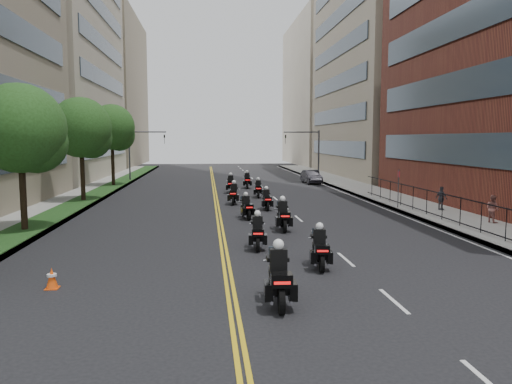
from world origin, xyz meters
TOP-DOWN VIEW (x-y plane):
  - ground at (0.00, 0.00)m, footprint 160.00×160.00m
  - sidewalk_right at (12.00, 25.00)m, footprint 4.00×90.00m
  - sidewalk_left at (-12.00, 25.00)m, footprint 4.00×90.00m
  - grass_strip at (-11.20, 25.00)m, footprint 2.00×90.00m
  - building_right_tan at (21.48, 48.00)m, footprint 15.11×28.00m
  - building_right_far at (21.50, 78.00)m, footprint 15.00×28.00m
  - building_left_mid at (-21.98, 48.00)m, footprint 16.11×28.00m
  - building_left_far at (-22.00, 78.00)m, footprint 16.00×28.00m
  - iron_fence at (11.00, 12.00)m, footprint 0.05×28.00m
  - street_trees at (-11.05, 18.61)m, footprint 4.40×38.40m
  - traffic_signal_right at (9.54, 42.00)m, footprint 4.09×0.20m
  - traffic_signal_left at (-9.54, 42.00)m, footprint 4.09×0.20m
  - motorcycle_0 at (-0.15, 0.04)m, footprint 0.62×2.52m
  - motorcycle_1 at (1.91, 3.92)m, footprint 0.64×2.22m
  - motorcycle_2 at (-0.01, 7.30)m, footprint 0.58×2.21m
  - motorcycle_3 at (1.71, 11.40)m, footprint 0.56×2.38m
  - motorcycle_4 at (0.14, 15.26)m, footprint 0.64×2.13m
  - motorcycle_5 at (1.76, 18.85)m, footprint 0.48×2.11m
  - motorcycle_6 at (-0.22, 21.91)m, footprint 0.68×2.32m
  - motorcycle_7 at (1.94, 25.82)m, footprint 0.56×2.17m
  - motorcycle_8 at (-0.09, 29.42)m, footprint 0.56×2.38m
  - motorcycle_9 at (1.67, 33.38)m, footprint 0.54×2.30m
  - parked_sedan at (8.76, 37.63)m, footprint 1.60×4.26m
  - pedestrian_b at (13.23, 11.75)m, footprint 0.74×0.85m
  - pedestrian_c at (12.68, 16.58)m, footprint 0.64×0.95m
  - traffic_cone at (-7.00, 2.23)m, footprint 0.40×0.40m

SIDE VIEW (x-z plane):
  - ground at x=0.00m, z-range 0.00..0.00m
  - sidewalk_right at x=12.00m, z-range 0.00..0.15m
  - sidewalk_left at x=-12.00m, z-range 0.00..0.15m
  - grass_strip at x=-11.20m, z-range 0.15..0.19m
  - traffic_cone at x=-7.00m, z-range -0.01..0.66m
  - motorcycle_5 at x=1.76m, z-range -0.16..1.40m
  - motorcycle_4 at x=0.14m, z-range -0.17..1.41m
  - motorcycle_7 at x=1.94m, z-range -0.17..1.43m
  - motorcycle_2 at x=-0.01m, z-range -0.17..1.46m
  - motorcycle_1 at x=1.91m, z-range -0.17..1.47m
  - motorcycle_9 at x=1.67m, z-range -0.18..1.52m
  - motorcycle_6 at x=-0.22m, z-range -0.18..1.54m
  - motorcycle_8 at x=-0.09m, z-range -0.18..1.57m
  - motorcycle_3 at x=1.71m, z-range -0.18..1.57m
  - parked_sedan at x=8.76m, z-range 0.00..1.39m
  - motorcycle_0 at x=-0.15m, z-range -0.19..1.66m
  - pedestrian_c at x=12.68m, z-range 0.15..1.65m
  - pedestrian_b at x=13.23m, z-range 0.15..1.65m
  - iron_fence at x=11.00m, z-range 0.15..1.65m
  - traffic_signal_right at x=9.54m, z-range 0.90..6.50m
  - traffic_signal_left at x=-9.54m, z-range 0.90..6.50m
  - street_trees at x=-11.05m, z-range 1.14..9.12m
  - building_right_far at x=21.50m, z-range 0.00..26.00m
  - building_left_far at x=-22.00m, z-range 0.00..26.00m
  - building_right_tan at x=21.48m, z-range 0.00..30.00m
  - building_left_mid at x=-21.98m, z-range 0.00..34.00m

